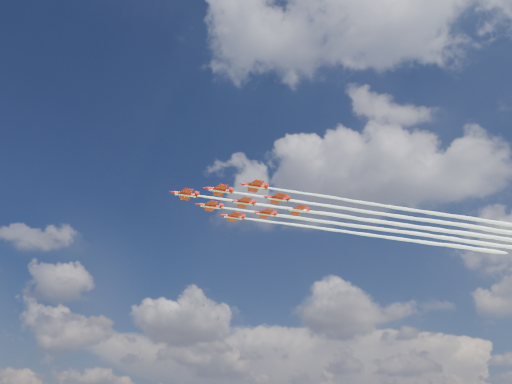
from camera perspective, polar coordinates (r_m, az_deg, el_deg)
jet_lead at (r=184.47m, az=11.69°, el=-3.00°), size 103.05×87.26×2.47m
jet_row2_port at (r=184.55m, az=15.31°, el=-2.59°), size 103.05×87.26×2.47m
jet_row2_starb at (r=194.16m, az=13.38°, el=-4.07°), size 103.05×87.26×2.47m
jet_row3_port at (r=185.37m, az=18.90°, el=-2.17°), size 103.05×87.26×2.47m
jet_row3_centre at (r=194.53m, az=16.81°, el=-3.67°), size 103.05×87.26×2.47m
jet_row3_starb at (r=204.05m, az=14.90°, el=-5.03°), size 103.05×87.26×2.47m
jet_row4_port at (r=195.61m, az=20.21°, el=-3.26°), size 103.05×87.26×2.47m
jet_row4_starb at (r=204.70m, az=18.17°, el=-4.64°), size 103.05×87.26×2.47m
jet_tail at (r=206.01m, az=21.40°, el=-4.24°), size 103.05×87.26×2.47m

